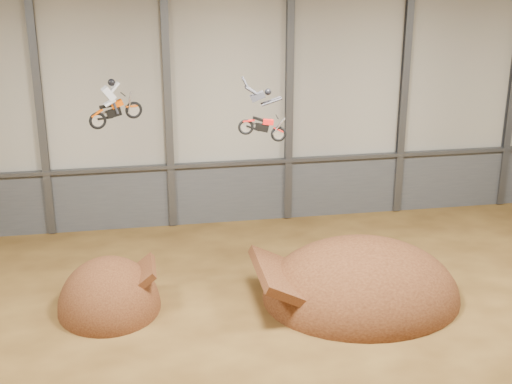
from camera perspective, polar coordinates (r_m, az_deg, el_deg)
The scene contains 13 objects.
floor at distance 28.25m, azimuth 2.32°, elevation -13.55°, with size 40.00×40.00×0.00m, color #4F3315.
back_wall at distance 39.34m, azimuth -2.18°, elevation 7.23°, with size 40.00×0.10×14.00m, color #B2AC9D.
lower_band_back at distance 40.70m, azimuth -2.07°, elevation -0.04°, with size 39.80×0.18×3.50m, color #4E5055.
steel_rail at distance 39.99m, azimuth -2.07°, elevation 2.32°, with size 39.80×0.35×0.20m, color #47494F.
steel_column_1 at distance 39.10m, azimuth -16.91°, elevation 6.31°, with size 0.40×0.36×13.90m, color #47494F.
steel_column_2 at distance 38.84m, azimuth -7.05°, elevation 6.93°, with size 0.40×0.36×13.90m, color #47494F.
steel_column_3 at distance 39.72m, azimuth 2.66°, elevation 7.34°, with size 0.40×0.36×13.90m, color #47494F.
steel_column_4 at distance 41.67m, azimuth 11.73°, elevation 7.54°, with size 0.40×0.36×13.90m, color #47494F.
steel_column_5 at distance 44.53m, azimuth 19.81°, elevation 7.55°, with size 0.40×0.36×13.90m, color #47494F.
takeoff_ramp at distance 32.63m, azimuth -11.61°, elevation -9.07°, with size 4.51×5.20×4.51m, color #412010.
landing_ramp at distance 33.22m, azimuth 8.37°, elevation -8.31°, with size 9.01×7.97×5.20m, color #412010.
fmx_rider_a at distance 30.75m, azimuth -11.10°, elevation 7.29°, with size 2.31×0.88×2.09m, color #CE4600, non-canonical shape.
fmx_rider_b at distance 28.84m, azimuth 0.36°, elevation 6.54°, with size 2.66×0.76×2.28m, color red, non-canonical shape.
Camera 1 is at (-5.18, -23.06, 15.47)m, focal length 50.00 mm.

